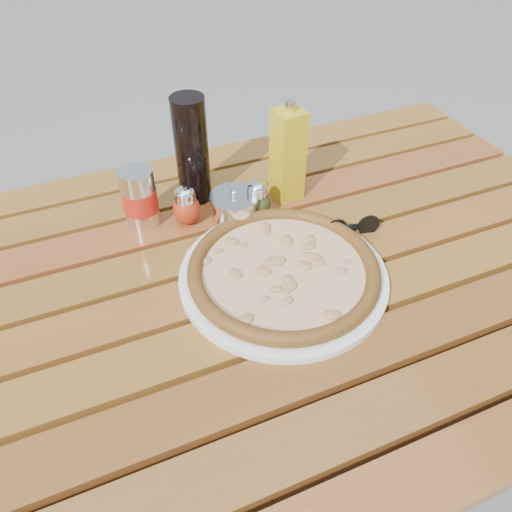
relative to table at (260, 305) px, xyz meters
name	(u,v)px	position (x,y,z in m)	size (l,w,h in m)	color
ground	(259,469)	(0.00, 0.00, -0.67)	(60.00, 60.00, 0.00)	slate
table	(260,305)	(0.00, 0.00, 0.00)	(1.40, 0.90, 0.75)	#361D0C
plate	(283,276)	(0.03, -0.02, 0.08)	(0.36, 0.36, 0.01)	white
pizza	(284,270)	(0.03, -0.02, 0.10)	(0.34, 0.34, 0.03)	#FFE2B6
pepper_shaker	(186,206)	(-0.07, 0.20, 0.11)	(0.06, 0.06, 0.08)	red
oregano_shaker	(257,200)	(0.06, 0.16, 0.11)	(0.06, 0.06, 0.08)	#3D451B
dark_bottle	(192,151)	(-0.03, 0.27, 0.19)	(0.07, 0.07, 0.22)	black
soda_can	(140,198)	(-0.15, 0.23, 0.13)	(0.08, 0.08, 0.12)	silver
olive_oil_cruet	(288,155)	(0.15, 0.20, 0.17)	(0.06, 0.06, 0.21)	gold
parmesan_tin	(234,208)	(0.02, 0.16, 0.11)	(0.13, 0.13, 0.07)	white
sunglasses	(352,227)	(0.21, 0.04, 0.09)	(0.11, 0.04, 0.04)	black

